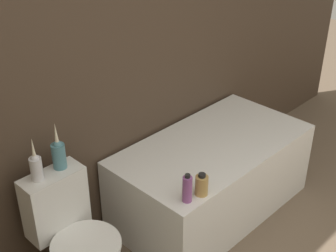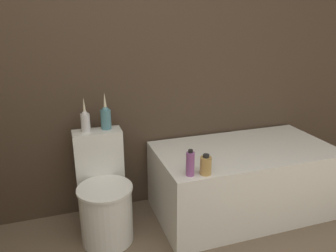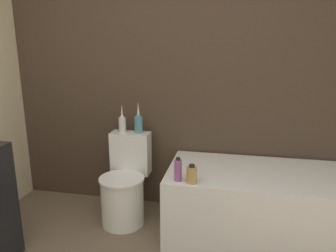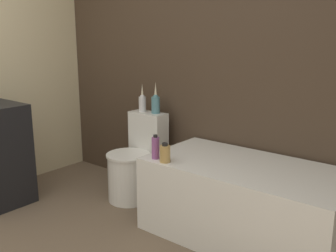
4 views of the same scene
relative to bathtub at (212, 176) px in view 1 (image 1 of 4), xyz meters
name	(u,v)px [view 1 (image 1 of 4)]	position (x,y,z in m)	size (l,w,h in m)	color
wall_back_tiled	(64,61)	(-0.85, 0.43, 1.01)	(6.40, 0.06, 2.60)	#423326
bathtub	(212,176)	(0.00, 0.00, 0.00)	(1.44, 0.77, 0.57)	white
vase_gold	(36,166)	(-1.22, 0.24, 0.57)	(0.07, 0.07, 0.26)	silver
vase_silver	(59,153)	(-1.07, 0.25, 0.58)	(0.08, 0.08, 0.28)	teal
shampoo_bottle_tall	(187,189)	(-0.60, -0.30, 0.37)	(0.06, 0.06, 0.18)	#8C4C8C
shampoo_bottle_short	(202,185)	(-0.49, -0.32, 0.35)	(0.08, 0.08, 0.14)	tan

